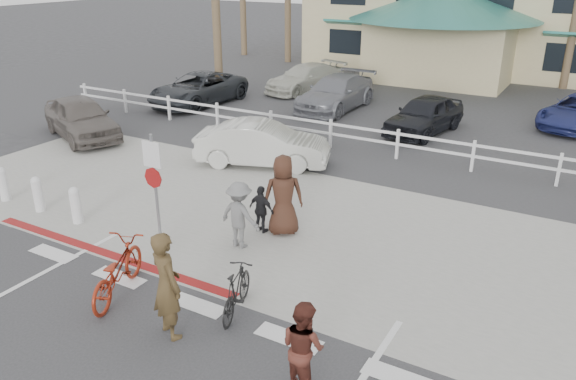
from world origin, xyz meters
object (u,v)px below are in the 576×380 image
Objects in this scene: bike_red at (117,271)px; sign_post at (155,184)px; bike_black at (236,291)px; car_red_compact at (81,118)px; car_white_sedan at (262,144)px.

sign_post is at bearing -89.57° from bike_red.
sign_post reaches higher than bike_black.
bike_black is (3.09, -1.39, -0.99)m from sign_post.
bike_black is 12.81m from car_red_compact.
car_white_sedan reaches higher than bike_red.
car_red_compact is at bearing -58.33° from bike_red.
bike_red is (0.77, -2.04, -0.92)m from sign_post.
car_white_sedan is at bearing -77.35° from bike_black.
sign_post reaches higher than car_white_sedan.
car_white_sedan is (-3.88, 7.06, 0.23)m from bike_black.
bike_red is at bearing -104.33° from car_red_compact.
car_white_sedan is 7.31m from car_red_compact.
bike_red reaches higher than bike_black.
bike_red is 0.49× the size of car_white_sedan.
car_red_compact is at bearing 75.96° from car_white_sedan.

